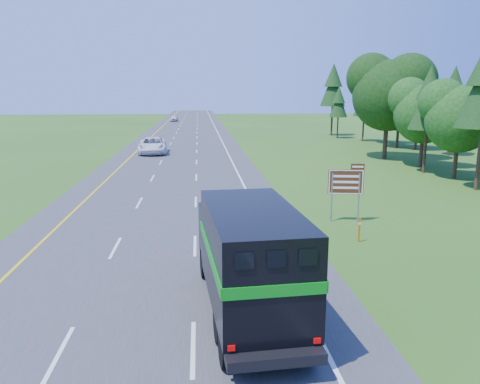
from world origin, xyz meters
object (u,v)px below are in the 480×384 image
(far_car, at_px, (174,118))
(exit_sign, at_px, (346,184))
(horse_truck, at_px, (248,256))
(white_suv, at_px, (153,145))

(far_car, bearing_deg, exit_sign, -76.98)
(horse_truck, distance_m, white_suv, 42.08)
(white_suv, bearing_deg, exit_sign, -69.36)
(horse_truck, distance_m, far_car, 104.25)
(horse_truck, relative_size, far_car, 1.98)
(white_suv, bearing_deg, far_car, 87.62)
(horse_truck, height_order, exit_sign, horse_truck)
(far_car, relative_size, exit_sign, 1.30)
(white_suv, distance_m, exit_sign, 33.70)
(horse_truck, height_order, white_suv, horse_truck)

